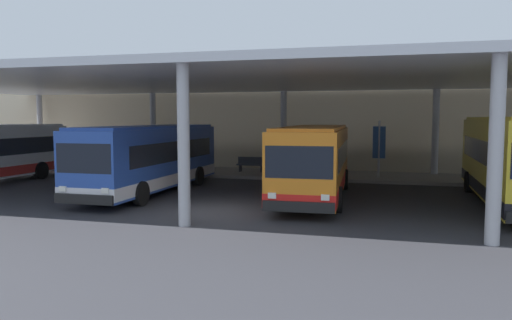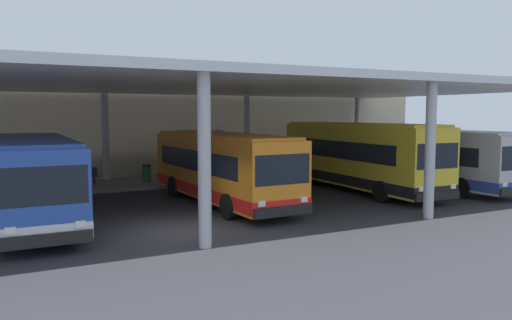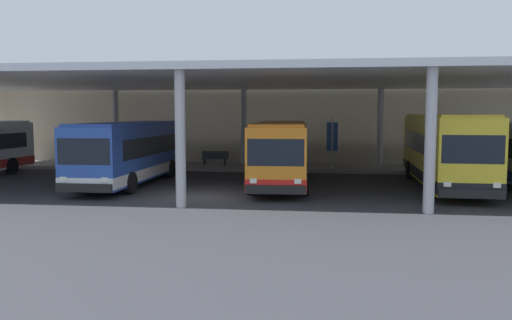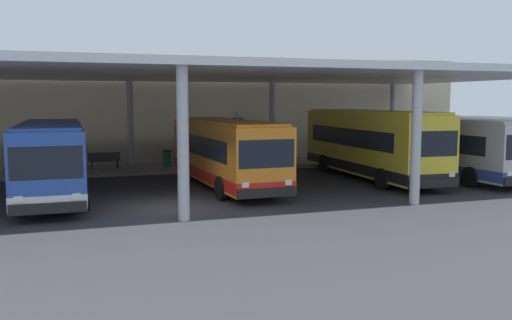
{
  "view_description": "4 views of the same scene",
  "coord_description": "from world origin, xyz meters",
  "px_view_note": "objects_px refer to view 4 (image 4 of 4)",
  "views": [
    {
      "loc": [
        6.26,
        -16.86,
        3.53
      ],
      "look_at": [
        0.81,
        3.59,
        1.67
      ],
      "focal_mm": 33.59,
      "sensor_mm": 36.0,
      "label": 1
    },
    {
      "loc": [
        -5.3,
        -16.25,
        4.03
      ],
      "look_at": [
        4.28,
        2.49,
        2.07
      ],
      "focal_mm": 34.61,
      "sensor_mm": 36.0,
      "label": 2
    },
    {
      "loc": [
        5.37,
        -21.46,
        3.62
      ],
      "look_at": [
        2.3,
        2.36,
        1.42
      ],
      "focal_mm": 35.8,
      "sensor_mm": 36.0,
      "label": 3
    },
    {
      "loc": [
        -3.7,
        -20.82,
        4.1
      ],
      "look_at": [
        4.39,
        2.65,
        1.4
      ],
      "focal_mm": 38.69,
      "sensor_mm": 36.0,
      "label": 4
    }
  ],
  "objects_px": {
    "bench_waiting": "(105,160)",
    "banner_sign": "(237,136)",
    "trash_bin": "(167,159)",
    "bus_departing": "(446,147)",
    "bus_far_bay": "(370,144)",
    "bus_middle_bay": "(225,152)",
    "bus_second_bay": "(52,159)"
  },
  "relations": [
    {
      "from": "bus_far_bay",
      "to": "banner_sign",
      "type": "bearing_deg",
      "value": 128.98
    },
    {
      "from": "bus_second_bay",
      "to": "bus_departing",
      "type": "relative_size",
      "value": 1.0
    },
    {
      "from": "bus_far_bay",
      "to": "bus_second_bay",
      "type": "bearing_deg",
      "value": -177.0
    },
    {
      "from": "bus_departing",
      "to": "trash_bin",
      "type": "relative_size",
      "value": 10.81
    },
    {
      "from": "bus_middle_bay",
      "to": "trash_bin",
      "type": "xyz_separation_m",
      "value": [
        -1.49,
        7.32,
        -0.98
      ]
    },
    {
      "from": "bus_far_bay",
      "to": "trash_bin",
      "type": "xyz_separation_m",
      "value": [
        -9.47,
        7.02,
        -1.16
      ]
    },
    {
      "from": "bus_far_bay",
      "to": "bench_waiting",
      "type": "bearing_deg",
      "value": 150.31
    },
    {
      "from": "bench_waiting",
      "to": "banner_sign",
      "type": "bearing_deg",
      "value": -6.48
    },
    {
      "from": "bus_middle_bay",
      "to": "banner_sign",
      "type": "xyz_separation_m",
      "value": [
        2.69,
        6.84,
        0.32
      ]
    },
    {
      "from": "bench_waiting",
      "to": "bus_far_bay",
      "type": "bearing_deg",
      "value": -29.69
    },
    {
      "from": "bus_departing",
      "to": "banner_sign",
      "type": "xyz_separation_m",
      "value": [
        -9.29,
        7.55,
        0.32
      ]
    },
    {
      "from": "bench_waiting",
      "to": "trash_bin",
      "type": "height_order",
      "value": "trash_bin"
    },
    {
      "from": "trash_bin",
      "to": "bus_far_bay",
      "type": "bearing_deg",
      "value": -36.54
    },
    {
      "from": "bus_second_bay",
      "to": "banner_sign",
      "type": "relative_size",
      "value": 3.3
    },
    {
      "from": "bus_second_bay",
      "to": "banner_sign",
      "type": "xyz_separation_m",
      "value": [
        10.36,
        7.36,
        0.32
      ]
    },
    {
      "from": "bus_departing",
      "to": "bus_second_bay",
      "type": "bearing_deg",
      "value": 179.43
    },
    {
      "from": "trash_bin",
      "to": "bus_second_bay",
      "type": "bearing_deg",
      "value": -128.25
    },
    {
      "from": "bench_waiting",
      "to": "trash_bin",
      "type": "relative_size",
      "value": 1.84
    },
    {
      "from": "bus_middle_bay",
      "to": "banner_sign",
      "type": "relative_size",
      "value": 3.32
    },
    {
      "from": "bus_far_bay",
      "to": "bus_departing",
      "type": "distance_m",
      "value": 4.13
    },
    {
      "from": "banner_sign",
      "to": "trash_bin",
      "type": "bearing_deg",
      "value": 173.46
    },
    {
      "from": "bus_departing",
      "to": "banner_sign",
      "type": "bearing_deg",
      "value": 140.9
    },
    {
      "from": "bus_far_bay",
      "to": "trash_bin",
      "type": "relative_size",
      "value": 11.65
    },
    {
      "from": "bench_waiting",
      "to": "bus_middle_bay",
      "type": "bearing_deg",
      "value": -56.89
    },
    {
      "from": "bus_middle_bay",
      "to": "bus_departing",
      "type": "distance_m",
      "value": 12.0
    },
    {
      "from": "bus_departing",
      "to": "bench_waiting",
      "type": "xyz_separation_m",
      "value": [
        -17.01,
        8.43,
        -0.99
      ]
    },
    {
      "from": "bus_far_bay",
      "to": "banner_sign",
      "type": "distance_m",
      "value": 8.41
    },
    {
      "from": "bus_second_bay",
      "to": "bench_waiting",
      "type": "height_order",
      "value": "bus_second_bay"
    },
    {
      "from": "bus_far_bay",
      "to": "bench_waiting",
      "type": "height_order",
      "value": "bus_far_bay"
    },
    {
      "from": "bench_waiting",
      "to": "trash_bin",
      "type": "distance_m",
      "value": 3.56
    },
    {
      "from": "bus_middle_bay",
      "to": "bench_waiting",
      "type": "xyz_separation_m",
      "value": [
        -5.03,
        7.71,
        -0.99
      ]
    },
    {
      "from": "bus_middle_bay",
      "to": "banner_sign",
      "type": "bearing_deg",
      "value": 68.54
    }
  ]
}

